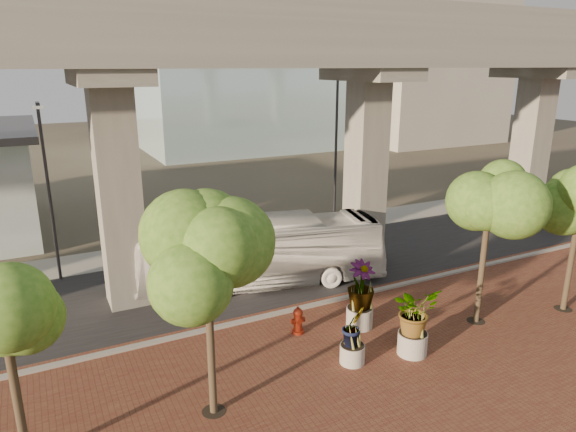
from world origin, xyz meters
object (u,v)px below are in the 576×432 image
parked_car (526,199)px  fire_hydrant (298,320)px  transit_bus (262,253)px  planter_front (415,314)px

parked_car → fire_hydrant: 23.34m
transit_bus → fire_hydrant: transit_bus is taller
parked_car → fire_hydrant: bearing=120.8°
transit_bus → planter_front: (2.20, -7.84, 0.03)m
transit_bus → planter_front: size_ratio=4.45×
planter_front → parked_car: bearing=29.9°
transit_bus → fire_hydrant: bearing=-174.8°
fire_hydrant → planter_front: (2.86, -3.08, 1.01)m
transit_bus → planter_front: transit_bus is taller
fire_hydrant → planter_front: planter_front is taller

